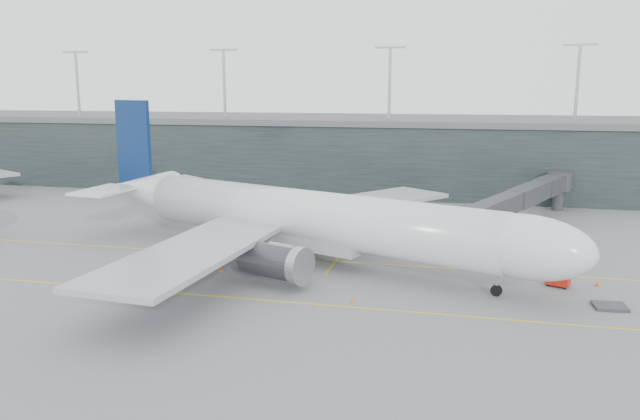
# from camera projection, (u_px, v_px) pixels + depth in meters

# --- Properties ---
(ground) EXTENTS (320.00, 320.00, 0.00)m
(ground) POSITION_uv_depth(u_px,v_px,m) (305.00, 251.00, 83.19)
(ground) COLOR slate
(ground) RESTS_ON ground
(taxiline_a) EXTENTS (160.00, 0.25, 0.02)m
(taxiline_a) POSITION_uv_depth(u_px,v_px,m) (297.00, 259.00, 79.36)
(taxiline_a) COLOR gold
(taxiline_a) RESTS_ON ground
(taxiline_b) EXTENTS (160.00, 0.25, 0.02)m
(taxiline_b) POSITION_uv_depth(u_px,v_px,m) (256.00, 299.00, 64.08)
(taxiline_b) COLOR gold
(taxiline_b) RESTS_ON ground
(taxiline_lead_main) EXTENTS (0.25, 60.00, 0.02)m
(taxiline_lead_main) POSITION_uv_depth(u_px,v_px,m) (366.00, 222.00, 101.17)
(taxiline_lead_main) COLOR gold
(taxiline_lead_main) RESTS_ON ground
(terminal) EXTENTS (240.00, 36.00, 29.00)m
(terminal) POSITION_uv_depth(u_px,v_px,m) (371.00, 152.00, 137.12)
(terminal) COLOR black
(terminal) RESTS_ON ground
(main_aircraft) EXTENTS (67.58, 62.40, 19.63)m
(main_aircraft) POSITION_uv_depth(u_px,v_px,m) (307.00, 218.00, 77.30)
(main_aircraft) COLOR silver
(main_aircraft) RESTS_ON ground
(jet_bridge) EXTENTS (20.12, 43.36, 6.80)m
(jet_bridge) POSITION_uv_depth(u_px,v_px,m) (516.00, 193.00, 98.79)
(jet_bridge) COLOR #2F3035
(jet_bridge) RESTS_ON ground
(gse_cart) EXTENTS (2.82, 2.33, 1.65)m
(gse_cart) POSITION_uv_depth(u_px,v_px,m) (558.00, 278.00, 68.19)
(gse_cart) COLOR #B01B0C
(gse_cart) RESTS_ON ground
(baggage_dolly) EXTENTS (3.27, 2.71, 0.31)m
(baggage_dolly) POSITION_uv_depth(u_px,v_px,m) (610.00, 306.00, 61.58)
(baggage_dolly) COLOR #323135
(baggage_dolly) RESTS_ON ground
(uld_a) EXTENTS (2.27, 2.00, 1.76)m
(uld_a) POSITION_uv_depth(u_px,v_px,m) (287.00, 226.00, 94.13)
(uld_a) COLOR #333237
(uld_a) RESTS_ON ground
(uld_b) EXTENTS (1.81, 1.46, 1.62)m
(uld_b) POSITION_uv_depth(u_px,v_px,m) (312.00, 225.00, 95.12)
(uld_b) COLOR #333237
(uld_b) RESTS_ON ground
(uld_c) EXTENTS (2.46, 2.11, 1.99)m
(uld_c) POSITION_uv_depth(u_px,v_px,m) (327.00, 227.00, 92.45)
(uld_c) COLOR #333237
(uld_c) RESTS_ON ground
(cone_nose) EXTENTS (0.48, 0.48, 0.76)m
(cone_nose) POSITION_uv_depth(u_px,v_px,m) (598.00, 283.00, 68.17)
(cone_nose) COLOR #DB490C
(cone_nose) RESTS_ON ground
(cone_wing_stbd) EXTENTS (0.39, 0.39, 0.63)m
(cone_wing_stbd) POSITION_uv_depth(u_px,v_px,m) (352.00, 301.00, 62.77)
(cone_wing_stbd) COLOR #E05A0C
(cone_wing_stbd) RESTS_ON ground
(cone_wing_port) EXTENTS (0.46, 0.46, 0.73)m
(cone_wing_port) POSITION_uv_depth(u_px,v_px,m) (381.00, 236.00, 89.95)
(cone_wing_port) COLOR orange
(cone_wing_port) RESTS_ON ground
(cone_tail) EXTENTS (0.44, 0.44, 0.70)m
(cone_tail) POSITION_uv_depth(u_px,v_px,m) (221.00, 268.00, 73.90)
(cone_tail) COLOR orange
(cone_tail) RESTS_ON ground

